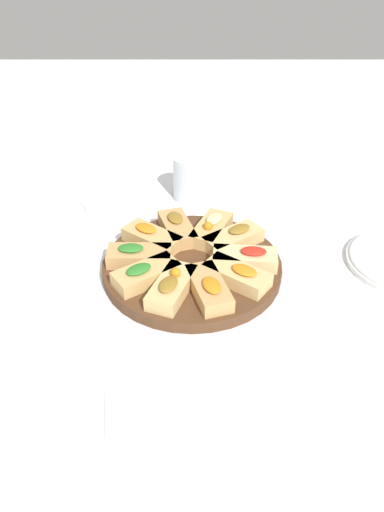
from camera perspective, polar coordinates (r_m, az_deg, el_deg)
ground_plane at (r=0.93m, az=0.00°, el=-1.79°), size 3.00×3.00×0.00m
serving_board at (r=0.92m, az=0.00°, el=-1.23°), size 0.33×0.33×0.02m
focaccia_slice_0 at (r=0.96m, az=4.75°, el=2.03°), size 0.12×0.11×0.04m
focaccia_slice_1 at (r=0.98m, az=2.21°, el=3.12°), size 0.09×0.13×0.04m
focaccia_slice_2 at (r=0.98m, az=-1.72°, el=3.21°), size 0.08×0.13×0.04m
focaccia_slice_3 at (r=0.96m, az=-4.65°, el=2.10°), size 0.12×0.11×0.04m
focaccia_slice_4 at (r=0.91m, az=-6.11°, el=0.08°), size 0.12×0.05×0.04m
focaccia_slice_5 at (r=0.87m, az=-5.28°, el=-2.08°), size 0.12×0.11×0.04m
focaccia_slice_6 at (r=0.84m, az=-2.30°, el=-3.52°), size 0.09×0.13×0.04m
focaccia_slice_7 at (r=0.83m, az=1.96°, el=-3.66°), size 0.08×0.13×0.04m
focaccia_slice_8 at (r=0.86m, az=5.20°, el=-2.16°), size 0.12×0.11×0.04m
focaccia_slice_9 at (r=0.91m, az=6.13°, el=-0.23°), size 0.12×0.06×0.04m
plate_left at (r=1.12m, az=-17.42°, el=4.10°), size 0.23×0.23×0.02m
water_glass at (r=1.14m, az=-0.46°, el=8.90°), size 0.07×0.07×0.10m
napkin_stack at (r=0.71m, az=-3.71°, el=-17.07°), size 0.16×0.14×0.01m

